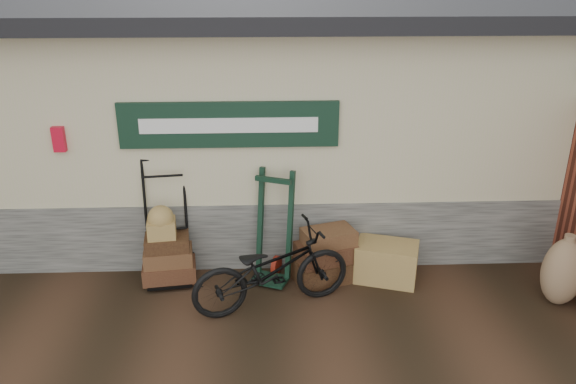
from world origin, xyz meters
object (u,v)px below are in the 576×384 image
object	(u,v)px
porter_trolley	(166,221)
suitcase_stack	(326,254)
green_barrow	(274,227)
wicker_hamper	(386,262)
bicycle	(272,265)

from	to	relation	value
porter_trolley	suitcase_stack	distance (m)	2.02
suitcase_stack	green_barrow	bearing A→B (deg)	174.87
porter_trolley	wicker_hamper	xyz separation A→B (m)	(2.73, -0.19, -0.53)
suitcase_stack	wicker_hamper	world-z (taller)	suitcase_stack
porter_trolley	suitcase_stack	size ratio (longest dim) A/B	2.00
bicycle	porter_trolley	bearing A→B (deg)	42.16
porter_trolley	wicker_hamper	distance (m)	2.79
green_barrow	bicycle	size ratio (longest dim) A/B	0.76
porter_trolley	suitcase_stack	bearing A→B (deg)	-11.71
suitcase_stack	wicker_hamper	xyz separation A→B (m)	(0.76, -0.04, -0.10)
green_barrow	wicker_hamper	distance (m)	1.49
suitcase_stack	bicycle	bearing A→B (deg)	-138.98
green_barrow	wicker_hamper	xyz separation A→B (m)	(1.41, -0.09, -0.46)
wicker_hamper	bicycle	distance (m)	1.58
green_barrow	suitcase_stack	xyz separation A→B (m)	(0.65, -0.06, -0.36)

